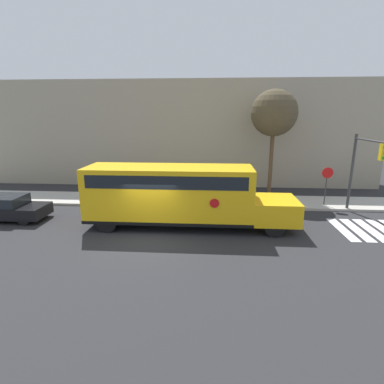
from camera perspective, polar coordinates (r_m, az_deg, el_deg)
ground_plane at (r=14.30m, az=-8.28°, el=-8.97°), size 60.00×60.00×0.00m
sidewalk_strip at (r=20.31m, az=-4.45°, el=-1.55°), size 44.00×3.00×0.15m
building_backdrop at (r=26.02m, az=-2.51°, el=11.16°), size 32.00×4.00×8.36m
crosswalk_stripes at (r=17.93m, az=31.90°, el=-6.18°), size 4.00×3.20×0.01m
school_bus at (r=15.29m, az=-2.71°, el=-0.21°), size 10.64×2.57×3.14m
parked_car at (r=19.51m, az=-32.02°, el=-2.55°), size 4.36×1.80×1.36m
stop_sign at (r=20.35m, az=24.25°, el=1.88°), size 0.68×0.10×2.54m
traffic_light at (r=18.99m, az=29.71°, el=4.79°), size 0.28×3.22×4.61m
tree_near_sidewalk at (r=21.82m, az=15.36°, el=14.23°), size 3.17×3.17×7.38m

